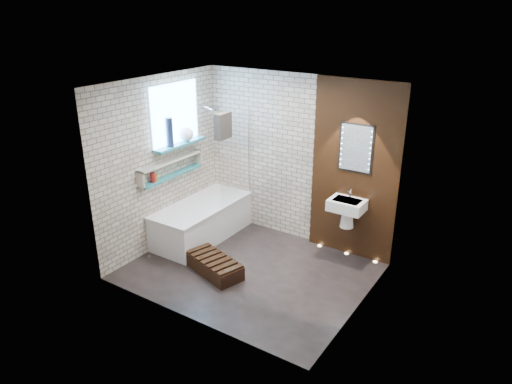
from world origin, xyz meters
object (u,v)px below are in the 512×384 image
Objects in this scene: bath_screen at (235,158)px; led_mirror at (356,148)px; washbasin at (347,209)px; bathtub at (202,220)px; walnut_step at (214,266)px.

bath_screen is 1.89m from led_mirror.
washbasin is at bearing -90.00° from led_mirror.
washbasin is 0.88m from led_mirror.
bathtub is 1.14m from bath_screen.
bath_screen is 2.41× the size of washbasin.
led_mirror reaches higher than bath_screen.
led_mirror is 2.57m from walnut_step.
bathtub reaches higher than walnut_step.
bath_screen reaches higher than washbasin.
washbasin reaches higher than bathtub.
walnut_step is at bearing -68.69° from bath_screen.
led_mirror is (2.17, 0.78, 1.36)m from bathtub.
bath_screen reaches higher than bathtub.
washbasin is 0.83× the size of led_mirror.
bath_screen is at bearing -174.22° from washbasin.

